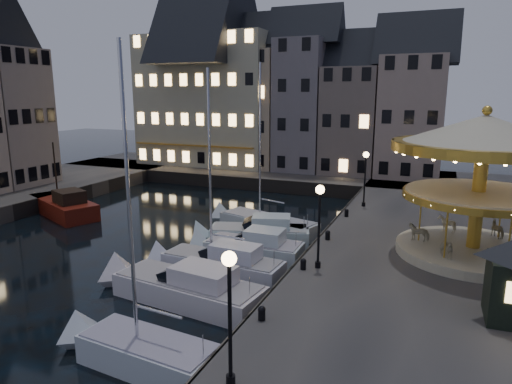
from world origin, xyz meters
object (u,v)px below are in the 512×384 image
at_px(streetlamp_a, 230,300).
at_px(bollard_b, 303,263).
at_px(streetlamp_b, 319,215).
at_px(bollard_a, 262,312).
at_px(motorboat_a, 137,351).
at_px(streetlamp_c, 365,171).
at_px(motorboat_f, 262,224).
at_px(red_fishing_boat, 64,207).
at_px(motorboat_c, 216,264).
at_px(bollard_d, 347,212).
at_px(motorboat_d, 247,249).
at_px(motorboat_e, 253,234).
at_px(carousel, 482,159).
at_px(bollard_c, 328,235).
at_px(motorboat_b, 182,288).

xyz_separation_m(streetlamp_a, bollard_b, (-0.60, 9.50, -2.41)).
xyz_separation_m(streetlamp_b, bollard_a, (-0.60, -6.00, -2.41)).
distance_m(streetlamp_a, motorboat_a, 5.85).
relative_size(streetlamp_c, motorboat_f, 0.37).
xyz_separation_m(motorboat_a, red_fishing_boat, (-18.34, 14.98, 0.17)).
bearing_deg(motorboat_c, bollard_d, 63.31).
bearing_deg(motorboat_d, red_fishing_boat, 169.02).
xyz_separation_m(streetlamp_c, motorboat_e, (-5.84, -7.84, -3.38)).
relative_size(motorboat_c, carousel, 1.15).
bearing_deg(bollard_d, streetlamp_b, -86.57).
height_order(bollard_b, motorboat_f, motorboat_f).
relative_size(bollard_a, bollard_c, 1.00).
relative_size(bollard_b, motorboat_b, 0.07).
distance_m(streetlamp_b, carousel, 8.97).
bearing_deg(carousel, motorboat_c, -159.25).
relative_size(motorboat_e, carousel, 0.84).
bearing_deg(motorboat_a, streetlamp_c, 78.52).
distance_m(bollard_b, motorboat_f, 10.72).
height_order(streetlamp_c, bollard_a, streetlamp_c).
distance_m(bollard_a, motorboat_e, 12.82).
xyz_separation_m(streetlamp_c, motorboat_b, (-5.76, -16.89, -3.37)).
height_order(streetlamp_b, motorboat_e, streetlamp_b).
height_order(motorboat_e, red_fishing_boat, red_fishing_boat).
xyz_separation_m(streetlamp_c, bollard_b, (-0.60, -14.00, -2.41)).
distance_m(bollard_d, motorboat_a, 19.01).
bearing_deg(motorboat_b, bollard_a, -26.85).
xyz_separation_m(streetlamp_b, carousel, (7.16, 4.80, 2.46)).
bearing_deg(bollard_b, motorboat_f, 122.78).
distance_m(bollard_d, motorboat_f, 6.07).
xyz_separation_m(motorboat_c, motorboat_d, (0.57, 3.01, -0.04)).
relative_size(bollard_d, red_fishing_boat, 0.07).
bearing_deg(motorboat_f, motorboat_a, -83.67).
bearing_deg(bollard_a, streetlamp_b, 84.29).
relative_size(streetlamp_b, streetlamp_c, 1.00).
xyz_separation_m(bollard_c, red_fishing_boat, (-22.23, 1.90, -0.90)).
xyz_separation_m(bollard_a, motorboat_a, (-3.88, -2.58, -1.07)).
xyz_separation_m(bollard_d, red_fishing_boat, (-22.23, -3.60, -0.90)).
bearing_deg(motorboat_d, bollard_b, -37.58).
relative_size(bollard_a, bollard_d, 1.00).
height_order(motorboat_a, motorboat_f, motorboat_f).
distance_m(bollard_b, motorboat_a, 9.03).
bearing_deg(bollard_b, motorboat_d, 142.42).
bearing_deg(bollard_b, streetlamp_a, -86.39).
relative_size(bollard_d, motorboat_f, 0.05).
bearing_deg(streetlamp_a, carousel, 64.18).
distance_m(streetlamp_a, bollard_b, 9.82).
bearing_deg(motorboat_c, motorboat_b, -91.88).
relative_size(streetlamp_a, motorboat_c, 0.40).
xyz_separation_m(bollard_b, carousel, (7.76, 5.30, 4.87)).
height_order(motorboat_b, motorboat_e, same).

